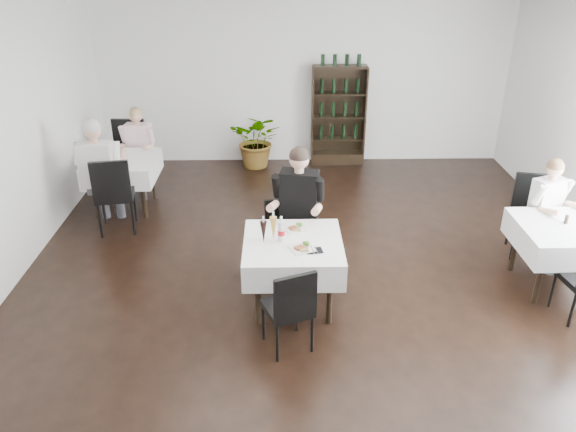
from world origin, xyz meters
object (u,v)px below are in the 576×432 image
object	(u,v)px
main_table	(293,254)
potted_tree	(258,140)
wine_shelf	(338,117)
diner_main	(298,203)

from	to	relation	value
main_table	potted_tree	world-z (taller)	potted_tree
wine_shelf	main_table	xyz separation A→B (m)	(-0.90, -4.31, -0.23)
wine_shelf	diner_main	distance (m)	3.75
wine_shelf	potted_tree	distance (m)	1.45
main_table	potted_tree	size ratio (longest dim) A/B	1.06
main_table	diner_main	size ratio (longest dim) A/B	0.66
diner_main	wine_shelf	bearing A→B (deg)	77.22
diner_main	main_table	bearing A→B (deg)	-96.11
wine_shelf	potted_tree	xyz separation A→B (m)	(-1.40, -0.15, -0.36)
wine_shelf	main_table	size ratio (longest dim) A/B	1.70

